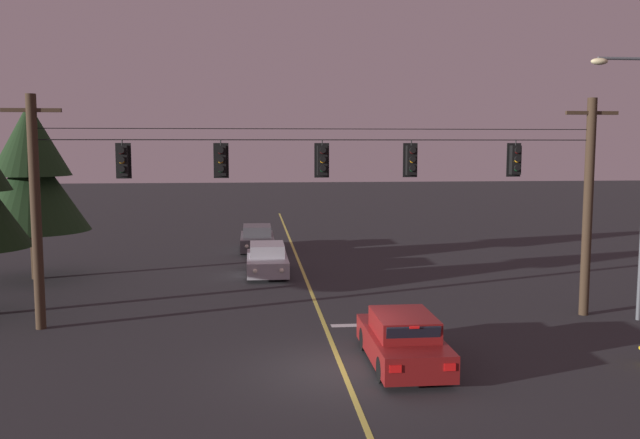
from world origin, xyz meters
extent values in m
plane|color=#28282B|center=(0.00, 0.00, 0.00)|extent=(180.00, 180.00, 0.00)
cube|color=#D1C64C|center=(0.00, 10.99, 0.00)|extent=(0.14, 60.00, 0.01)
cube|color=silver|center=(1.90, 4.39, 0.00)|extent=(3.40, 0.36, 0.01)
cylinder|color=#38281C|center=(-9.02, 4.99, 3.69)|extent=(0.32, 0.32, 7.37)
cube|color=#38281C|center=(-9.02, 4.99, 6.87)|extent=(1.80, 0.12, 0.12)
cylinder|color=slate|center=(-9.02, 4.99, 6.52)|extent=(0.12, 0.12, 0.18)
cylinder|color=#38281C|center=(9.02, 4.99, 3.69)|extent=(0.32, 0.32, 7.37)
cube|color=#38281C|center=(9.02, 4.99, 6.87)|extent=(1.80, 0.12, 0.12)
cylinder|color=slate|center=(9.02, 4.99, 6.52)|extent=(0.12, 0.12, 0.18)
cylinder|color=black|center=(0.00, 4.99, 5.97)|extent=(18.03, 0.03, 0.03)
cylinder|color=black|center=(0.00, 4.99, 6.32)|extent=(18.03, 0.02, 0.02)
cylinder|color=black|center=(-6.32, 4.99, 5.88)|extent=(0.04, 0.04, 0.18)
cube|color=black|center=(-6.32, 4.99, 5.31)|extent=(0.32, 0.26, 0.96)
cube|color=black|center=(-6.32, 5.14, 5.31)|extent=(0.48, 0.03, 1.12)
sphere|color=#380A0A|center=(-6.32, 4.83, 5.60)|extent=(0.17, 0.17, 0.17)
cylinder|color=black|center=(-6.32, 4.79, 5.64)|extent=(0.20, 0.10, 0.20)
sphere|color=orange|center=(-6.32, 4.83, 5.31)|extent=(0.17, 0.17, 0.17)
cylinder|color=black|center=(-6.32, 4.79, 5.35)|extent=(0.20, 0.10, 0.20)
sphere|color=black|center=(-6.32, 4.83, 5.02)|extent=(0.17, 0.17, 0.17)
cylinder|color=black|center=(-6.32, 4.79, 5.07)|extent=(0.20, 0.10, 0.20)
cylinder|color=black|center=(-3.27, 4.99, 5.88)|extent=(0.04, 0.04, 0.18)
cube|color=black|center=(-3.27, 4.99, 5.31)|extent=(0.32, 0.26, 0.96)
cube|color=black|center=(-3.27, 5.14, 5.31)|extent=(0.48, 0.03, 1.12)
sphere|color=#380A0A|center=(-3.27, 4.83, 5.60)|extent=(0.17, 0.17, 0.17)
cylinder|color=black|center=(-3.27, 4.79, 5.64)|extent=(0.20, 0.10, 0.20)
sphere|color=orange|center=(-3.27, 4.83, 5.31)|extent=(0.17, 0.17, 0.17)
cylinder|color=black|center=(-3.27, 4.79, 5.35)|extent=(0.20, 0.10, 0.20)
sphere|color=black|center=(-3.27, 4.83, 5.02)|extent=(0.17, 0.17, 0.17)
cylinder|color=black|center=(-3.27, 4.79, 5.07)|extent=(0.20, 0.10, 0.20)
cylinder|color=black|center=(-0.03, 4.99, 5.88)|extent=(0.04, 0.04, 0.18)
cube|color=black|center=(-0.03, 4.99, 5.31)|extent=(0.32, 0.26, 0.96)
cube|color=black|center=(-0.03, 5.14, 5.31)|extent=(0.48, 0.03, 1.12)
sphere|color=#380A0A|center=(-0.03, 4.83, 5.60)|extent=(0.17, 0.17, 0.17)
cylinder|color=black|center=(-0.03, 4.79, 5.64)|extent=(0.20, 0.10, 0.20)
sphere|color=orange|center=(-0.03, 4.83, 5.31)|extent=(0.17, 0.17, 0.17)
cylinder|color=black|center=(-0.03, 4.79, 5.35)|extent=(0.20, 0.10, 0.20)
sphere|color=black|center=(-0.03, 4.83, 5.02)|extent=(0.17, 0.17, 0.17)
cylinder|color=black|center=(-0.03, 4.79, 5.07)|extent=(0.20, 0.10, 0.20)
cylinder|color=black|center=(2.90, 4.99, 5.88)|extent=(0.04, 0.04, 0.18)
cube|color=black|center=(2.90, 4.99, 5.31)|extent=(0.32, 0.26, 0.96)
cube|color=black|center=(2.90, 5.14, 5.31)|extent=(0.48, 0.03, 1.12)
sphere|color=#380A0A|center=(2.90, 4.83, 5.60)|extent=(0.17, 0.17, 0.17)
cylinder|color=black|center=(2.90, 4.79, 5.64)|extent=(0.20, 0.10, 0.20)
sphere|color=orange|center=(2.90, 4.83, 5.31)|extent=(0.17, 0.17, 0.17)
cylinder|color=black|center=(2.90, 4.79, 5.35)|extent=(0.20, 0.10, 0.20)
sphere|color=black|center=(2.90, 4.83, 5.02)|extent=(0.17, 0.17, 0.17)
cylinder|color=black|center=(2.90, 4.79, 5.07)|extent=(0.20, 0.10, 0.20)
cylinder|color=black|center=(6.42, 4.99, 5.88)|extent=(0.04, 0.04, 0.18)
cube|color=black|center=(6.42, 4.99, 5.31)|extent=(0.32, 0.26, 0.96)
cube|color=black|center=(6.42, 5.14, 5.31)|extent=(0.48, 0.03, 1.12)
sphere|color=#380A0A|center=(6.42, 4.83, 5.60)|extent=(0.17, 0.17, 0.17)
cylinder|color=black|center=(6.42, 4.79, 5.64)|extent=(0.20, 0.10, 0.20)
sphere|color=orange|center=(6.42, 4.83, 5.31)|extent=(0.17, 0.17, 0.17)
cylinder|color=black|center=(6.42, 4.79, 5.35)|extent=(0.20, 0.10, 0.20)
sphere|color=black|center=(6.42, 4.83, 5.02)|extent=(0.17, 0.17, 0.17)
cylinder|color=black|center=(6.42, 4.79, 5.07)|extent=(0.20, 0.10, 0.20)
cube|color=maroon|center=(1.65, 0.41, 0.51)|extent=(1.80, 4.30, 0.68)
cube|color=maroon|center=(1.65, 0.29, 1.12)|extent=(1.51, 2.15, 0.54)
cube|color=black|center=(1.65, 1.22, 1.12)|extent=(1.40, 0.21, 0.48)
cube|color=black|center=(1.65, -0.78, 1.12)|extent=(1.37, 0.18, 0.46)
cylinder|color=black|center=(0.85, 1.74, 0.32)|extent=(0.22, 0.64, 0.64)
cylinder|color=black|center=(2.44, 1.74, 0.32)|extent=(0.22, 0.64, 0.64)
cylinder|color=black|center=(0.85, -0.93, 0.32)|extent=(0.22, 0.64, 0.64)
cylinder|color=black|center=(2.44, -0.93, 0.32)|extent=(0.22, 0.64, 0.64)
cube|color=red|center=(1.00, -1.76, 0.61)|extent=(0.28, 0.03, 0.18)
cube|color=red|center=(2.29, -1.76, 0.61)|extent=(0.28, 0.03, 0.18)
cube|color=red|center=(1.65, -0.88, 1.35)|extent=(0.24, 0.04, 0.06)
cube|color=#A5A5AD|center=(-1.65, 13.43, 0.51)|extent=(1.80, 4.30, 0.68)
cube|color=#A5A5AD|center=(-1.65, 13.55, 1.12)|extent=(1.51, 2.15, 0.54)
cube|color=black|center=(-1.65, 12.61, 1.12)|extent=(1.40, 0.21, 0.48)
cube|color=black|center=(-1.65, 14.61, 1.12)|extent=(1.37, 0.18, 0.46)
cylinder|color=black|center=(-0.86, 12.10, 0.32)|extent=(0.22, 0.64, 0.64)
cylinder|color=black|center=(-2.44, 12.10, 0.32)|extent=(0.22, 0.64, 0.64)
cylinder|color=black|center=(-0.86, 14.76, 0.32)|extent=(0.22, 0.64, 0.64)
cylinder|color=black|center=(-2.44, 14.76, 0.32)|extent=(0.22, 0.64, 0.64)
sphere|color=white|center=(-1.09, 11.26, 0.57)|extent=(0.20, 0.20, 0.20)
sphere|color=white|center=(-2.21, 11.26, 0.57)|extent=(0.20, 0.20, 0.20)
cube|color=#4C4C51|center=(-2.04, 20.48, 0.51)|extent=(1.80, 4.30, 0.68)
cube|color=#4C4C51|center=(-2.04, 20.60, 1.12)|extent=(1.51, 2.15, 0.54)
cube|color=black|center=(-2.04, 19.66, 1.12)|extent=(1.40, 0.21, 0.48)
cube|color=black|center=(-2.04, 21.66, 1.12)|extent=(1.37, 0.18, 0.46)
cylinder|color=black|center=(-1.25, 19.14, 0.32)|extent=(0.22, 0.64, 0.64)
cylinder|color=black|center=(-2.83, 19.14, 0.32)|extent=(0.22, 0.64, 0.64)
cylinder|color=black|center=(-1.25, 21.81, 0.32)|extent=(0.22, 0.64, 0.64)
cylinder|color=black|center=(-2.83, 21.81, 0.32)|extent=(0.22, 0.64, 0.64)
sphere|color=white|center=(-1.48, 18.31, 0.57)|extent=(0.20, 0.20, 0.20)
sphere|color=white|center=(-2.60, 18.31, 0.57)|extent=(0.20, 0.20, 0.20)
cylinder|color=#4C4F54|center=(9.60, 4.14, 8.55)|extent=(1.80, 0.10, 0.10)
ellipsoid|color=beige|center=(8.75, 4.14, 8.45)|extent=(0.56, 0.30, 0.22)
cylinder|color=#332316|center=(-11.72, 13.42, 1.23)|extent=(0.36, 0.36, 2.47)
cone|color=black|center=(-11.72, 13.42, 4.02)|extent=(4.78, 4.78, 3.83)
cone|color=black|center=(-11.72, 13.42, 6.06)|extent=(3.35, 3.35, 3.11)
camera|label=1|loc=(-2.29, -16.84, 5.80)|focal=38.12mm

